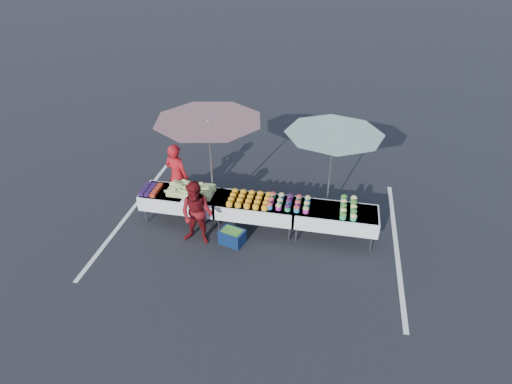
% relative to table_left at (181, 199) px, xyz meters
% --- Properties ---
extents(ground, '(80.00, 80.00, 0.00)m').
position_rel_table_left_xyz_m(ground, '(1.80, 0.00, -0.58)').
color(ground, black).
extents(stripe_left, '(0.10, 5.00, 0.00)m').
position_rel_table_left_xyz_m(stripe_left, '(-1.40, 0.00, -0.58)').
color(stripe_left, silver).
rests_on(stripe_left, ground).
extents(stripe_right, '(0.10, 5.00, 0.00)m').
position_rel_table_left_xyz_m(stripe_right, '(5.00, 0.00, -0.58)').
color(stripe_right, silver).
rests_on(stripe_right, ground).
extents(table_left, '(1.86, 0.81, 0.75)m').
position_rel_table_left_xyz_m(table_left, '(0.00, 0.00, 0.00)').
color(table_left, white).
rests_on(table_left, ground).
extents(table_center, '(1.86, 0.81, 0.75)m').
position_rel_table_left_xyz_m(table_center, '(1.80, 0.00, 0.00)').
color(table_center, white).
rests_on(table_center, ground).
extents(table_right, '(1.86, 0.81, 0.75)m').
position_rel_table_left_xyz_m(table_right, '(3.60, 0.00, 0.00)').
color(table_right, white).
rests_on(table_right, ground).
extents(berry_punnets, '(0.40, 0.54, 0.08)m').
position_rel_table_left_xyz_m(berry_punnets, '(-0.71, -0.06, 0.21)').
color(berry_punnets, black).
rests_on(berry_punnets, table_left).
extents(corn_pile, '(1.16, 0.57, 0.26)m').
position_rel_table_left_xyz_m(corn_pile, '(0.25, 0.04, 0.26)').
color(corn_pile, '#9DCA67').
rests_on(corn_pile, table_left).
extents(plastic_bags, '(0.30, 0.25, 0.05)m').
position_rel_table_left_xyz_m(plastic_bags, '(0.30, -0.30, 0.19)').
color(plastic_bags, white).
rests_on(plastic_bags, table_left).
extents(carrot_bowls, '(0.95, 0.69, 0.11)m').
position_rel_table_left_xyz_m(carrot_bowls, '(1.65, -0.01, 0.22)').
color(carrot_bowls, orange).
rests_on(carrot_bowls, table_center).
extents(potato_cups, '(0.94, 0.58, 0.16)m').
position_rel_table_left_xyz_m(potato_cups, '(2.55, 0.00, 0.25)').
color(potato_cups, '#287EBD').
rests_on(potato_cups, table_right).
extents(bean_baskets, '(0.36, 0.86, 0.15)m').
position_rel_table_left_xyz_m(bean_baskets, '(3.86, 0.08, 0.24)').
color(bean_baskets, '#29A767').
rests_on(bean_baskets, table_right).
extents(vendor, '(0.71, 0.57, 1.71)m').
position_rel_table_left_xyz_m(vendor, '(-0.28, 0.55, 0.27)').
color(vendor, maroon).
rests_on(vendor, ground).
extents(customer, '(0.79, 0.64, 1.53)m').
position_rel_table_left_xyz_m(customer, '(0.64, -0.75, 0.18)').
color(customer, maroon).
rests_on(customer, ground).
extents(umbrella_left, '(2.85, 2.85, 2.49)m').
position_rel_table_left_xyz_m(umbrella_left, '(0.66, 0.40, 1.67)').
color(umbrella_left, black).
rests_on(umbrella_left, ground).
extents(umbrella_right, '(2.41, 2.41, 2.24)m').
position_rel_table_left_xyz_m(umbrella_right, '(3.38, 0.80, 1.45)').
color(umbrella_right, black).
rests_on(umbrella_right, ground).
extents(storage_bin, '(0.61, 0.52, 0.34)m').
position_rel_table_left_xyz_m(storage_bin, '(1.39, -0.65, -0.41)').
color(storage_bin, '#0D1F42').
rests_on(storage_bin, ground).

